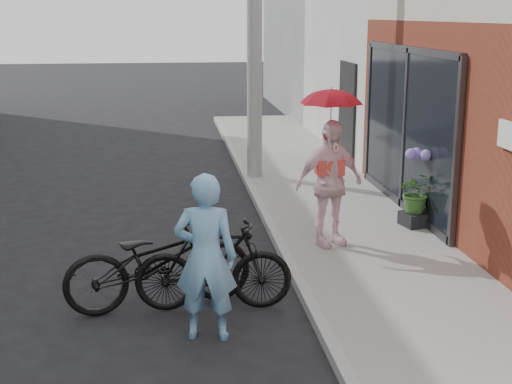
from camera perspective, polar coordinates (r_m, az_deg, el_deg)
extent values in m
plane|color=black|center=(7.74, -2.69, -9.58)|extent=(80.00, 80.00, 0.00)
cube|color=gray|center=(9.93, 8.54, -3.94)|extent=(2.20, 24.00, 0.12)
cube|color=#9E9E99|center=(9.69, 1.90, -4.25)|extent=(0.12, 24.00, 0.12)
cube|color=black|center=(11.34, 11.92, 4.93)|extent=(0.06, 3.80, 2.40)
cube|color=white|center=(8.26, 19.51, 4.32)|extent=(0.04, 0.40, 0.30)
cube|color=gray|center=(24.34, 11.66, 14.76)|extent=(8.00, 8.00, 7.00)
imported|color=#7BB2DB|center=(6.89, -4.05, -5.23)|extent=(0.67, 0.50, 1.67)
imported|color=black|center=(7.74, -7.79, -5.46)|extent=(2.14, 1.11, 1.07)
imported|color=black|center=(7.64, -3.42, -5.86)|extent=(1.70, 0.57, 1.01)
imported|color=#F7CFD8|center=(9.34, 5.87, 0.70)|extent=(1.06, 0.70, 1.67)
imported|color=red|center=(9.14, 6.06, 7.86)|extent=(0.77, 0.77, 0.67)
cube|color=black|center=(10.56, 12.63, -2.12)|extent=(0.45, 0.45, 0.20)
imported|color=#336026|center=(10.46, 12.74, -0.01)|extent=(0.55, 0.47, 0.61)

